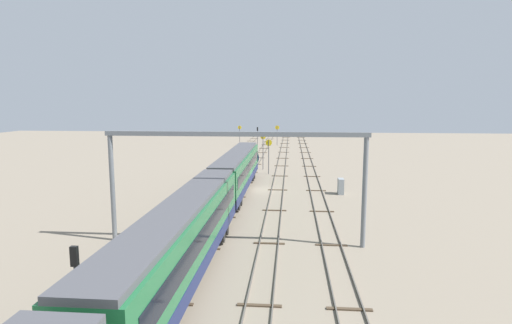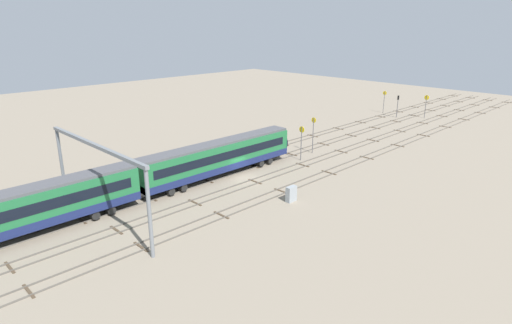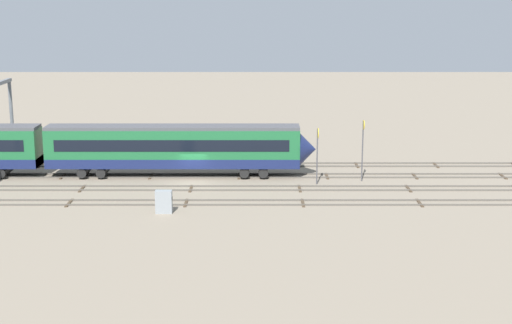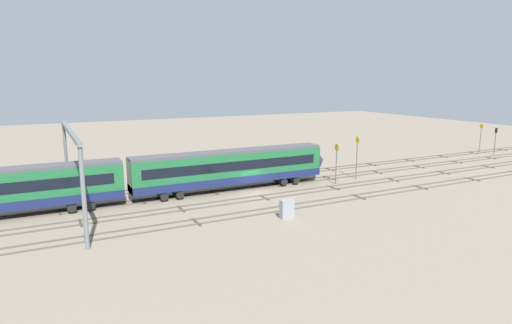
# 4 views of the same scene
# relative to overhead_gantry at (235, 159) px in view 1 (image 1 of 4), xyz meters

# --- Properties ---
(ground_plane) EXTENTS (202.04, 202.04, 0.00)m
(ground_plane) POSITION_rel_overhead_gantry_xyz_m (19.71, -0.22, -6.57)
(ground_plane) COLOR gray
(track_near_foreground) EXTENTS (186.04, 2.40, 0.16)m
(track_near_foreground) POSITION_rel_overhead_gantry_xyz_m (19.71, -7.32, -6.50)
(track_near_foreground) COLOR #59544C
(track_near_foreground) RESTS_ON ground
(track_second_near) EXTENTS (186.04, 2.40, 0.16)m
(track_second_near) POSITION_rel_overhead_gantry_xyz_m (19.71, -2.59, -6.50)
(track_second_near) COLOR #59544C
(track_second_near) RESTS_ON ground
(track_with_train) EXTENTS (186.04, 2.40, 0.16)m
(track_with_train) POSITION_rel_overhead_gantry_xyz_m (19.71, 2.14, -6.50)
(track_with_train) COLOR #59544C
(track_with_train) RESTS_ON ground
(track_second_far) EXTENTS (186.04, 2.40, 0.16)m
(track_second_far) POSITION_rel_overhead_gantry_xyz_m (19.71, 6.88, -6.50)
(track_second_far) COLOR #59544C
(track_second_far) RESTS_ON ground
(overhead_gantry) EXTENTS (0.40, 19.83, 8.62)m
(overhead_gantry) POSITION_rel_overhead_gantry_xyz_m (0.00, 0.00, 0.00)
(overhead_gantry) COLOR slate
(overhead_gantry) RESTS_ON ground
(speed_sign_near_foreground) EXTENTS (0.14, 0.86, 5.79)m
(speed_sign_near_foreground) POSITION_rel_overhead_gantry_xyz_m (35.48, 0.31, -2.92)
(speed_sign_near_foreground) COLOR #4C4C51
(speed_sign_near_foreground) RESTS_ON ground
(speed_sign_mid_trackside) EXTENTS (0.14, 0.95, 5.26)m
(speed_sign_mid_trackside) POSITION_rel_overhead_gantry_xyz_m (31.18, -0.84, -3.14)
(speed_sign_mid_trackside) COLOR #4C4C51
(speed_sign_mid_trackside) RESTS_ON ground
(speed_sign_far_trackside) EXTENTS (0.14, 1.04, 5.06)m
(speed_sign_far_trackside) POSITION_rel_overhead_gantry_xyz_m (73.62, -0.67, -3.18)
(speed_sign_far_trackside) COLOR #4C4C51
(speed_sign_far_trackside) RESTS_ON ground
(speed_sign_distant_end) EXTENTS (0.14, 0.92, 5.01)m
(speed_sign_distant_end) POSITION_rel_overhead_gantry_xyz_m (72.70, 8.79, -3.31)
(speed_sign_distant_end) COLOR #4C4C51
(speed_sign_distant_end) RESTS_ON ground
(signal_light_trackside_approach) EXTENTS (0.31, 0.32, 4.61)m
(signal_light_trackside_approach) POSITION_rel_overhead_gantry_xyz_m (-13.88, 5.13, -3.56)
(signal_light_trackside_approach) COLOR #4C4C51
(signal_light_trackside_approach) RESTS_ON ground
(signal_light_trackside_departure) EXTENTS (0.31, 0.32, 4.83)m
(signal_light_trackside_departure) POSITION_rel_overhead_gantry_xyz_m (70.10, 4.05, -3.43)
(signal_light_trackside_departure) COLOR #4C4C51
(signal_light_trackside_departure) RESTS_ON ground
(relay_cabinet) EXTENTS (1.34, 0.65, 1.86)m
(relay_cabinet) POSITION_rel_overhead_gantry_xyz_m (18.21, -10.11, -5.64)
(relay_cabinet) COLOR gray
(relay_cabinet) RESTS_ON ground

